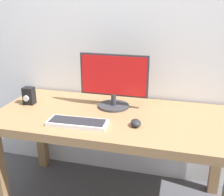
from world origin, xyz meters
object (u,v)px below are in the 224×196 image
(desk, at_px, (114,127))
(audio_controller, at_px, (29,96))
(monitor, at_px, (114,81))
(mouse, at_px, (136,123))
(keyboard_primary, at_px, (78,123))

(desk, relative_size, audio_controller, 12.69)
(monitor, bearing_deg, mouse, -53.00)
(desk, distance_m, mouse, 0.24)
(monitor, height_order, keyboard_primary, monitor)
(mouse, bearing_deg, desk, 126.46)
(desk, relative_size, monitor, 3.33)
(desk, height_order, mouse, mouse)
(monitor, relative_size, audio_controller, 3.81)
(desk, relative_size, keyboard_primary, 4.25)
(keyboard_primary, xyz_separation_m, audio_controller, (-0.47, 0.24, 0.05))
(keyboard_primary, bearing_deg, monitor, 67.82)
(monitor, bearing_deg, desk, -76.48)
(desk, xyz_separation_m, mouse, (0.17, -0.13, 0.11))
(keyboard_primary, xyz_separation_m, mouse, (0.35, 0.07, 0.01))
(desk, bearing_deg, keyboard_primary, -131.25)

